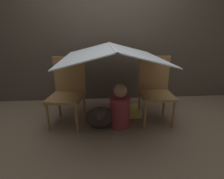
# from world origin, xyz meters

# --- Properties ---
(ground_plane) EXTENTS (8.80, 8.80, 0.00)m
(ground_plane) POSITION_xyz_m (0.00, 0.00, 0.00)
(ground_plane) COLOR #7A6651
(wall_back) EXTENTS (7.00, 0.05, 2.50)m
(wall_back) POSITION_xyz_m (0.00, 1.16, 1.25)
(wall_back) COLOR #4C4238
(wall_back) RESTS_ON ground_plane
(chair_left) EXTENTS (0.51, 0.51, 0.92)m
(chair_left) POSITION_xyz_m (-0.60, 0.29, 0.49)
(chair_left) COLOR olive
(chair_left) RESTS_ON ground_plane
(chair_right) EXTENTS (0.45, 0.45, 0.92)m
(chair_right) POSITION_xyz_m (0.62, 0.30, 0.49)
(chair_right) COLOR olive
(chair_right) RESTS_ON ground_plane
(sheet_canopy) EXTENTS (1.24, 1.31, 0.17)m
(sheet_canopy) POSITION_xyz_m (0.00, 0.21, 0.99)
(sheet_canopy) COLOR silver
(person_front) EXTENTS (0.28, 0.28, 0.60)m
(person_front) POSITION_xyz_m (0.10, 0.12, 0.26)
(person_front) COLOR maroon
(person_front) RESTS_ON ground_plane
(dog) EXTENTS (0.38, 0.35, 0.37)m
(dog) POSITION_xyz_m (-0.17, 0.06, 0.18)
(dog) COLOR #332D28
(dog) RESTS_ON ground_plane
(floor_cushion) EXTENTS (0.44, 0.35, 0.10)m
(floor_cushion) POSITION_xyz_m (0.24, 0.47, 0.05)
(floor_cushion) COLOR #E5CC66
(floor_cushion) RESTS_ON ground_plane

